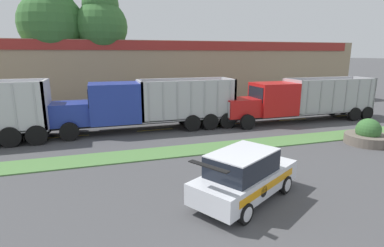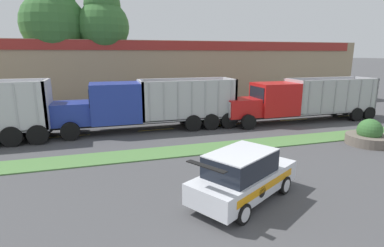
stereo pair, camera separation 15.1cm
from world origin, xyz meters
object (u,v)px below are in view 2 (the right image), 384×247
(rally_car, at_px, (243,175))
(stone_planter, at_px, (369,136))
(dump_truck_mid, at_px, (132,107))
(dump_truck_trail, at_px, (289,102))

(rally_car, xyz_separation_m, stone_planter, (9.73, 3.92, -0.41))
(dump_truck_mid, relative_size, rally_car, 2.55)
(dump_truck_trail, relative_size, rally_car, 2.58)
(dump_truck_trail, bearing_deg, stone_planter, -80.02)
(rally_car, bearing_deg, dump_truck_trail, 49.41)
(dump_truck_trail, bearing_deg, rally_car, -130.59)
(rally_car, relative_size, stone_planter, 1.95)
(dump_truck_trail, relative_size, stone_planter, 5.04)
(rally_car, height_order, stone_planter, rally_car)
(dump_truck_mid, distance_m, dump_truck_trail, 11.28)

